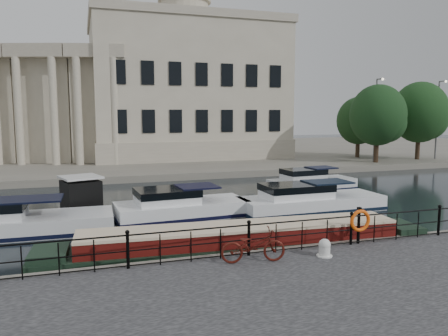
{
  "coord_description": "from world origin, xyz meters",
  "views": [
    {
      "loc": [
        -5.2,
        -15.55,
        5.33
      ],
      "look_at": [
        0.5,
        2.0,
        3.0
      ],
      "focal_mm": 35.0,
      "sensor_mm": 36.0,
      "label": 1
    }
  ],
  "objects_px": {
    "mooring_bollard": "(325,248)",
    "life_ring_post": "(360,221)",
    "harbour_hut": "(81,198)",
    "bicycle": "(253,246)",
    "narrowboat": "(243,246)"
  },
  "relations": [
    {
      "from": "mooring_bollard",
      "to": "life_ring_post",
      "type": "height_order",
      "value": "life_ring_post"
    },
    {
      "from": "mooring_bollard",
      "to": "life_ring_post",
      "type": "relative_size",
      "value": 0.44
    },
    {
      "from": "life_ring_post",
      "to": "harbour_hut",
      "type": "bearing_deg",
      "value": 133.73
    },
    {
      "from": "mooring_bollard",
      "to": "harbour_hut",
      "type": "bearing_deg",
      "value": 125.25
    },
    {
      "from": "bicycle",
      "to": "mooring_bollard",
      "type": "distance_m",
      "value": 2.53
    },
    {
      "from": "life_ring_post",
      "to": "narrowboat",
      "type": "height_order",
      "value": "life_ring_post"
    },
    {
      "from": "bicycle",
      "to": "narrowboat",
      "type": "distance_m",
      "value": 2.39
    },
    {
      "from": "mooring_bollard",
      "to": "harbour_hut",
      "type": "height_order",
      "value": "harbour_hut"
    },
    {
      "from": "bicycle",
      "to": "life_ring_post",
      "type": "xyz_separation_m",
      "value": [
        4.45,
        0.65,
        0.3
      ]
    },
    {
      "from": "bicycle",
      "to": "narrowboat",
      "type": "relative_size",
      "value": 0.14
    },
    {
      "from": "bicycle",
      "to": "narrowboat",
      "type": "bearing_deg",
      "value": -3.32
    },
    {
      "from": "narrowboat",
      "to": "harbour_hut",
      "type": "relative_size",
      "value": 4.86
    },
    {
      "from": "life_ring_post",
      "to": "narrowboat",
      "type": "xyz_separation_m",
      "value": [
        -3.99,
        1.58,
        -1.04
      ]
    },
    {
      "from": "narrowboat",
      "to": "harbour_hut",
      "type": "xyz_separation_m",
      "value": [
        -5.73,
        8.58,
        0.59
      ]
    },
    {
      "from": "bicycle",
      "to": "mooring_bollard",
      "type": "bearing_deg",
      "value": -85.7
    }
  ]
}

